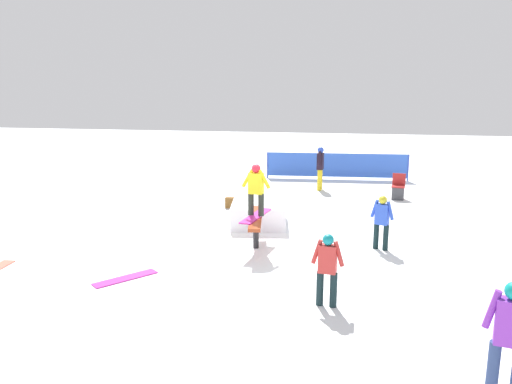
# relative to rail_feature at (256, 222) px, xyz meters

# --- Properties ---
(ground_plane) EXTENTS (60.00, 60.00, 0.00)m
(ground_plane) POSITION_rel_rail_feature_xyz_m (0.00, 0.00, -0.66)
(ground_plane) COLOR white
(rail_feature) EXTENTS (2.17, 0.59, 0.79)m
(rail_feature) POSITION_rel_rail_feature_xyz_m (0.00, 0.00, 0.00)
(rail_feature) COLOR black
(rail_feature) RESTS_ON ground
(snow_kicker_ramp) EXTENTS (2.00, 1.74, 0.64)m
(snow_kicker_ramp) POSITION_rel_rail_feature_xyz_m (-2.11, -0.31, -0.34)
(snow_kicker_ramp) COLOR white
(snow_kicker_ramp) RESTS_ON ground
(main_rider_on_rail) EXTENTS (1.54, 0.73, 1.27)m
(main_rider_on_rail) POSITION_rel_rail_feature_xyz_m (0.00, 0.00, 0.74)
(main_rider_on_rail) COLOR #C72A91
(main_rider_on_rail) RESTS_ON rail_feature
(bystander_red) EXTENTS (0.23, 0.60, 1.34)m
(bystander_red) POSITION_rel_rail_feature_xyz_m (2.98, 1.83, 0.09)
(bystander_red) COLOR #15282B
(bystander_red) RESTS_ON ground
(bystander_purple) EXTENTS (0.29, 0.64, 1.57)m
(bystander_purple) POSITION_rel_rail_feature_xyz_m (5.32, 4.14, 0.22)
(bystander_purple) COLOR navy
(bystander_purple) RESTS_ON ground
(bystander_black) EXTENTS (0.68, 0.26, 1.63)m
(bystander_black) POSITION_rel_rail_feature_xyz_m (-7.21, 1.12, 0.25)
(bystander_black) COLOR yellow
(bystander_black) RESTS_ON ground
(bystander_blue) EXTENTS (0.30, 0.56, 1.32)m
(bystander_blue) POSITION_rel_rail_feature_xyz_m (-0.43, 2.97, 0.08)
(bystander_blue) COLOR black
(bystander_blue) RESTS_ON ground
(loose_snowboard_magenta) EXTENTS (1.20, 1.07, 0.02)m
(loose_snowboard_magenta) POSITION_rel_rail_feature_xyz_m (2.45, -2.26, -0.65)
(loose_snowboard_magenta) COLOR #C82BA2
(loose_snowboard_magenta) RESTS_ON ground
(folding_chair) EXTENTS (0.50, 0.50, 0.88)m
(folding_chair) POSITION_rel_rail_feature_xyz_m (-6.13, 3.89, -0.25)
(folding_chair) COLOR #3F3F44
(folding_chair) RESTS_ON ground
(backpack_on_snow) EXTENTS (0.24, 0.31, 0.34)m
(backpack_on_snow) POSITION_rel_rail_feature_xyz_m (-3.83, -1.56, -0.49)
(backpack_on_snow) COLOR brown
(backpack_on_snow) RESTS_ON ground
(safety_fence) EXTENTS (0.43, 5.86, 1.10)m
(safety_fence) POSITION_rel_rail_feature_xyz_m (-9.46, 1.68, -0.06)
(safety_fence) COLOR blue
(safety_fence) RESTS_ON ground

